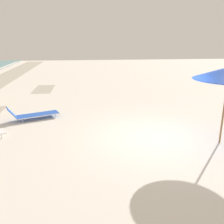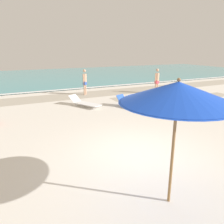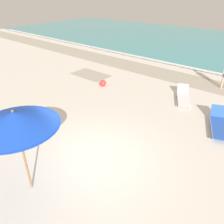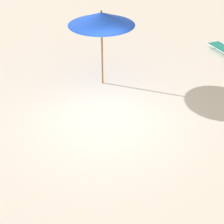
% 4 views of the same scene
% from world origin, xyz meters
% --- Properties ---
extents(ground_plane, '(60.00, 60.00, 0.16)m').
position_xyz_m(ground_plane, '(0.00, 0.01, -0.08)').
color(ground_plane, silver).
extents(beach_umbrella, '(2.19, 2.19, 2.62)m').
position_xyz_m(beach_umbrella, '(-0.62, -2.06, 2.35)').
color(beach_umbrella, olive).
rests_on(beach_umbrella, ground_plane).
extents(sun_lounger_under_umbrella, '(1.49, 2.08, 0.54)m').
position_xyz_m(sun_lounger_under_umbrella, '(0.35, 6.28, 0.21)').
color(sun_lounger_under_umbrella, white).
rests_on(sun_lounger_under_umbrella, ground_plane).
extents(sun_lounger_beside_umbrella, '(1.36, 2.19, 0.63)m').
position_xyz_m(sun_lounger_beside_umbrella, '(2.60, 4.72, 0.22)').
color(sun_lounger_beside_umbrella, blue).
rests_on(sun_lounger_beside_umbrella, ground_plane).
extents(beach_ball, '(0.39, 0.39, 0.39)m').
position_xyz_m(beach_ball, '(-4.15, 4.99, 0.20)').
color(beach_ball, red).
rests_on(beach_ball, ground_plane).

